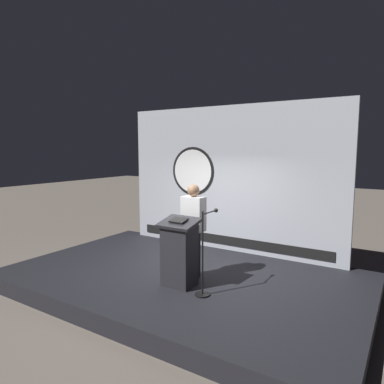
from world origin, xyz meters
The scene contains 6 objects.
ground_plane centered at (0.00, 0.00, 0.00)m, with size 40.00×40.00×0.00m, color #6B6056.
stage_platform centered at (0.00, 0.00, 0.15)m, with size 6.40×4.00×0.30m, color black.
banner_display centered at (-0.02, 1.85, 1.92)m, with size 5.22×0.12×3.26m.
podium centered at (0.26, -0.51, 0.87)m, with size 0.64×0.50×1.16m.
speaker_person centered at (0.24, -0.03, 1.16)m, with size 0.40×0.26×1.68m.
microphone_stand centered at (0.80, -0.60, 0.77)m, with size 0.24×0.58×1.35m.
Camera 1 is at (3.47, -5.18, 2.61)m, focal length 32.45 mm.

